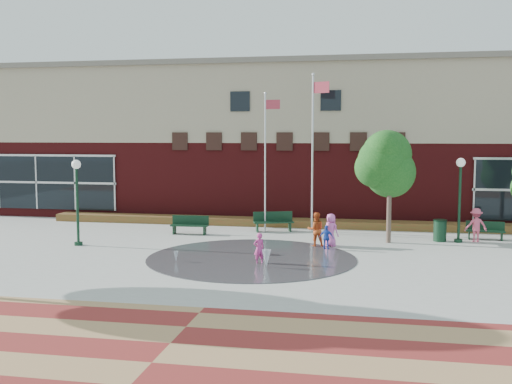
% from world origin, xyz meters
% --- Properties ---
extents(ground, '(120.00, 120.00, 0.00)m').
position_xyz_m(ground, '(0.00, 0.00, 0.00)').
color(ground, '#666056').
rests_on(ground, ground).
extents(plaza_concrete, '(46.00, 18.00, 0.01)m').
position_xyz_m(plaza_concrete, '(0.00, 4.00, 0.00)').
color(plaza_concrete, '#A8A8A0').
rests_on(plaza_concrete, ground).
extents(paver_band, '(46.00, 6.00, 0.01)m').
position_xyz_m(paver_band, '(0.00, -7.00, 0.00)').
color(paver_band, maroon).
rests_on(paver_band, ground).
extents(splash_pad, '(8.40, 8.40, 0.01)m').
position_xyz_m(splash_pad, '(0.00, 3.00, 0.00)').
color(splash_pad, '#383A3D').
rests_on(splash_pad, ground).
extents(library_building, '(44.40, 10.40, 9.20)m').
position_xyz_m(library_building, '(0.00, 17.48, 4.64)').
color(library_building, '#5B1214').
rests_on(library_building, ground).
extents(flower_bed, '(26.00, 1.20, 0.40)m').
position_xyz_m(flower_bed, '(0.00, 11.60, 0.00)').
color(flower_bed, '#A73020').
rests_on(flower_bed, ground).
extents(flagpole_left, '(0.83, 0.16, 7.10)m').
position_xyz_m(flagpole_left, '(-0.57, 9.75, 3.95)').
color(flagpole_left, silver).
rests_on(flagpole_left, ground).
extents(flagpole_right, '(0.92, 0.46, 8.05)m').
position_xyz_m(flagpole_right, '(1.79, 10.15, 4.50)').
color(flagpole_right, silver).
rests_on(flagpole_right, ground).
extents(lamp_left, '(0.41, 0.41, 3.86)m').
position_xyz_m(lamp_left, '(-8.18, 4.33, 2.40)').
color(lamp_left, '#12311E').
rests_on(lamp_left, ground).
extents(lamp_right, '(0.41, 0.41, 3.91)m').
position_xyz_m(lamp_right, '(8.70, 8.30, 2.43)').
color(lamp_right, '#12311E').
rests_on(lamp_right, ground).
extents(bench_left, '(1.89, 0.59, 0.94)m').
position_xyz_m(bench_left, '(-4.15, 8.11, 0.30)').
color(bench_left, '#12311E').
rests_on(bench_left, ground).
extents(bench_mid, '(2.11, 1.18, 1.02)m').
position_xyz_m(bench_mid, '(-0.17, 9.73, 0.33)').
color(bench_mid, '#12311E').
rests_on(bench_mid, ground).
extents(bench_right, '(1.77, 0.64, 0.87)m').
position_xyz_m(bench_right, '(10.04, 9.22, 0.28)').
color(bench_right, '#12311E').
rests_on(bench_right, ground).
extents(trash_can, '(0.63, 0.63, 1.03)m').
position_xyz_m(trash_can, '(7.88, 8.38, 0.53)').
color(trash_can, '#12311E').
rests_on(trash_can, ground).
extents(tree_mid, '(3.04, 3.04, 5.14)m').
position_xyz_m(tree_mid, '(5.52, 7.58, 3.74)').
color(tree_mid, '#4B392F').
rests_on(tree_mid, ground).
extents(water_jet_a, '(0.34, 0.34, 0.67)m').
position_xyz_m(water_jet_a, '(0.89, 1.37, 0.00)').
color(water_jet_a, white).
rests_on(water_jet_a, ground).
extents(water_jet_b, '(0.18, 0.18, 0.41)m').
position_xyz_m(water_jet_b, '(-2.75, 1.74, 0.00)').
color(water_jet_b, white).
rests_on(water_jet_b, ground).
extents(child_splash, '(0.53, 0.50, 1.22)m').
position_xyz_m(child_splash, '(0.48, 2.07, 0.61)').
color(child_splash, '#D53B8F').
rests_on(child_splash, ground).
extents(adult_red, '(0.87, 0.76, 1.54)m').
position_xyz_m(adult_red, '(2.31, 6.06, 0.77)').
color(adult_red, '#CE501E').
rests_on(adult_red, ground).
extents(adult_pink, '(0.86, 0.77, 1.47)m').
position_xyz_m(adult_pink, '(2.97, 6.26, 0.73)').
color(adult_pink, '#ED65C5').
rests_on(adult_pink, ground).
extents(child_blue, '(0.68, 0.41, 1.08)m').
position_xyz_m(child_blue, '(2.84, 5.40, 0.54)').
color(child_blue, blue).
rests_on(child_blue, ground).
extents(person_bench, '(1.10, 0.75, 1.58)m').
position_xyz_m(person_bench, '(9.50, 8.60, 0.79)').
color(person_bench, '#DF5272').
rests_on(person_bench, ground).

